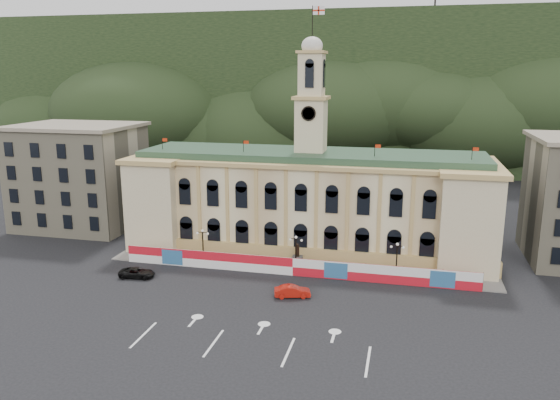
% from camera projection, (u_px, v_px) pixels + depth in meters
% --- Properties ---
extents(ground, '(260.00, 260.00, 0.00)m').
position_uv_depth(ground, '(265.00, 322.00, 61.75)').
color(ground, black).
rests_on(ground, ground).
extents(lane_markings, '(26.00, 10.00, 0.02)m').
position_uv_depth(lane_markings, '(253.00, 343.00, 57.02)').
color(lane_markings, white).
rests_on(lane_markings, ground).
extents(hill_ridge, '(230.00, 80.00, 64.00)m').
position_uv_depth(hill_ridge, '(363.00, 98.00, 172.86)').
color(hill_ridge, black).
rests_on(hill_ridge, ground).
extents(city_hall, '(56.20, 17.60, 37.10)m').
position_uv_depth(city_hall, '(310.00, 200.00, 86.14)').
color(city_hall, beige).
rests_on(city_hall, ground).
extents(side_building_left, '(21.00, 17.00, 18.60)m').
position_uv_depth(side_building_left, '(79.00, 176.00, 98.57)').
color(side_building_left, tan).
rests_on(side_building_left, ground).
extents(hoarding_fence, '(50.00, 0.44, 2.50)m').
position_uv_depth(hoarding_fence, '(293.00, 267.00, 75.73)').
color(hoarding_fence, red).
rests_on(hoarding_fence, ground).
extents(pavement, '(56.00, 5.50, 0.16)m').
position_uv_depth(pavement, '(297.00, 268.00, 78.55)').
color(pavement, slate).
rests_on(pavement, ground).
extents(statue, '(1.40, 1.40, 3.72)m').
position_uv_depth(statue, '(297.00, 260.00, 78.53)').
color(statue, '#595651').
rests_on(statue, ground).
extents(lamp_left, '(1.96, 0.44, 5.15)m').
position_uv_depth(lamp_left, '(203.00, 243.00, 80.30)').
color(lamp_left, black).
rests_on(lamp_left, ground).
extents(lamp_center, '(1.96, 0.44, 5.15)m').
position_uv_depth(lamp_center, '(296.00, 250.00, 77.16)').
color(lamp_center, black).
rests_on(lamp_center, ground).
extents(lamp_right, '(1.96, 0.44, 5.15)m').
position_uv_depth(lamp_right, '(397.00, 257.00, 74.02)').
color(lamp_right, black).
rests_on(lamp_right, ground).
extents(red_sedan, '(3.97, 5.38, 1.50)m').
position_uv_depth(red_sedan, '(292.00, 291.00, 68.50)').
color(red_sedan, '#B1160C').
rests_on(red_sedan, ground).
extents(black_suv, '(3.38, 5.38, 1.35)m').
position_uv_depth(black_suv, '(137.00, 273.00, 75.03)').
color(black_suv, black).
rests_on(black_suv, ground).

